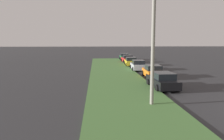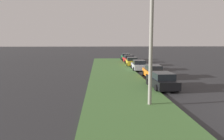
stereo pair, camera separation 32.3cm
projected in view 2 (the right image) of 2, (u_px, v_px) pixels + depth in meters
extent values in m
cube|color=#477238|center=(119.00, 83.00, 21.94)|extent=(60.00, 6.00, 0.12)
cube|color=black|center=(162.00, 82.00, 19.73)|extent=(4.36, 1.96, 0.70)
cube|color=black|center=(163.00, 76.00, 19.45)|extent=(2.26, 1.68, 0.55)
cylinder|color=black|center=(148.00, 82.00, 21.01)|extent=(0.65, 0.24, 0.64)
cylinder|color=black|center=(166.00, 82.00, 21.18)|extent=(0.65, 0.24, 0.64)
cylinder|color=black|center=(156.00, 88.00, 18.34)|extent=(0.65, 0.24, 0.64)
cylinder|color=black|center=(177.00, 88.00, 18.52)|extent=(0.65, 0.24, 0.64)
cube|color=orange|center=(153.00, 73.00, 25.60)|extent=(4.36, 1.96, 0.70)
cube|color=black|center=(153.00, 68.00, 25.32)|extent=(2.26, 1.68, 0.55)
cylinder|color=black|center=(143.00, 73.00, 26.95)|extent=(0.65, 0.24, 0.64)
cylinder|color=black|center=(158.00, 73.00, 26.99)|extent=(0.65, 0.24, 0.64)
cylinder|color=black|center=(147.00, 77.00, 24.27)|extent=(0.65, 0.24, 0.64)
cylinder|color=black|center=(164.00, 77.00, 24.31)|extent=(0.65, 0.24, 0.64)
cube|color=#B2B5BA|center=(139.00, 66.00, 32.04)|extent=(4.36, 1.96, 0.70)
cube|color=black|center=(139.00, 62.00, 31.76)|extent=(2.26, 1.68, 0.55)
cylinder|color=black|center=(132.00, 67.00, 33.39)|extent=(0.65, 0.24, 0.64)
cylinder|color=black|center=(143.00, 67.00, 33.43)|extent=(0.65, 0.24, 0.64)
cylinder|color=black|center=(134.00, 69.00, 30.72)|extent=(0.65, 0.24, 0.64)
cylinder|color=black|center=(147.00, 69.00, 30.76)|extent=(0.65, 0.24, 0.64)
cube|color=gold|center=(132.00, 62.00, 37.74)|extent=(4.36, 1.95, 0.70)
cube|color=black|center=(132.00, 59.00, 37.46)|extent=(2.26, 1.68, 0.55)
cylinder|color=black|center=(126.00, 63.00, 39.09)|extent=(0.65, 0.24, 0.64)
cylinder|color=black|center=(136.00, 63.00, 39.13)|extent=(0.65, 0.24, 0.64)
cylinder|color=black|center=(127.00, 65.00, 36.41)|extent=(0.65, 0.24, 0.64)
cylinder|color=black|center=(138.00, 65.00, 36.45)|extent=(0.65, 0.24, 0.64)
cube|color=red|center=(129.00, 60.00, 43.24)|extent=(4.38, 2.00, 0.70)
cube|color=black|center=(129.00, 56.00, 42.96)|extent=(2.27, 1.70, 0.55)
cylinder|color=black|center=(123.00, 60.00, 44.51)|extent=(0.65, 0.25, 0.64)
cylinder|color=black|center=(132.00, 60.00, 44.70)|extent=(0.65, 0.25, 0.64)
cylinder|color=black|center=(125.00, 62.00, 41.85)|extent=(0.65, 0.25, 0.64)
cylinder|color=black|center=(134.00, 61.00, 42.04)|extent=(0.65, 0.25, 0.64)
cube|color=#1E6B38|center=(126.00, 57.00, 48.84)|extent=(4.34, 1.89, 0.70)
cube|color=black|center=(126.00, 55.00, 48.56)|extent=(2.23, 1.65, 0.55)
cylinder|color=black|center=(121.00, 58.00, 50.18)|extent=(0.64, 0.23, 0.64)
cylinder|color=black|center=(129.00, 58.00, 50.25)|extent=(0.64, 0.23, 0.64)
cylinder|color=black|center=(122.00, 59.00, 47.51)|extent=(0.64, 0.23, 0.64)
cylinder|color=black|center=(131.00, 59.00, 47.57)|extent=(0.64, 0.23, 0.64)
cylinder|color=gray|center=(151.00, 49.00, 14.02)|extent=(0.24, 0.24, 7.50)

